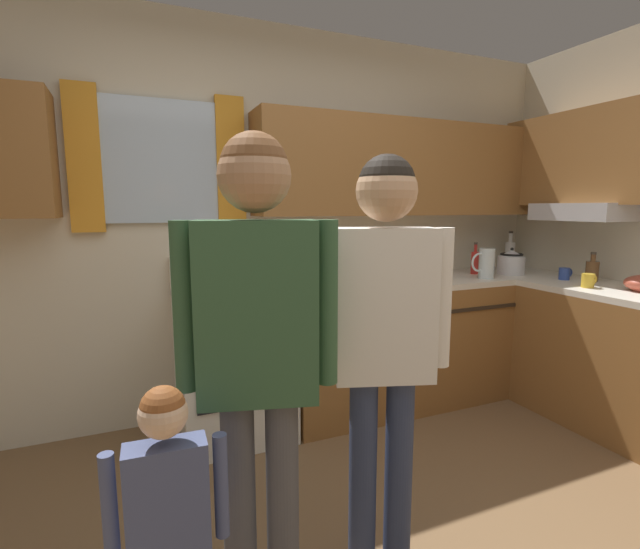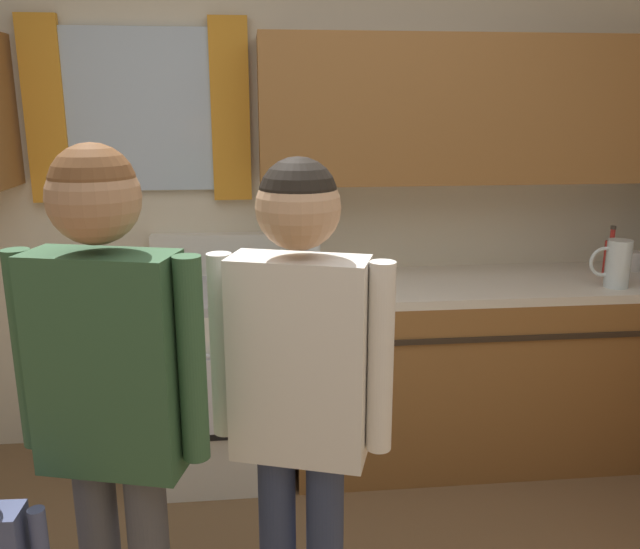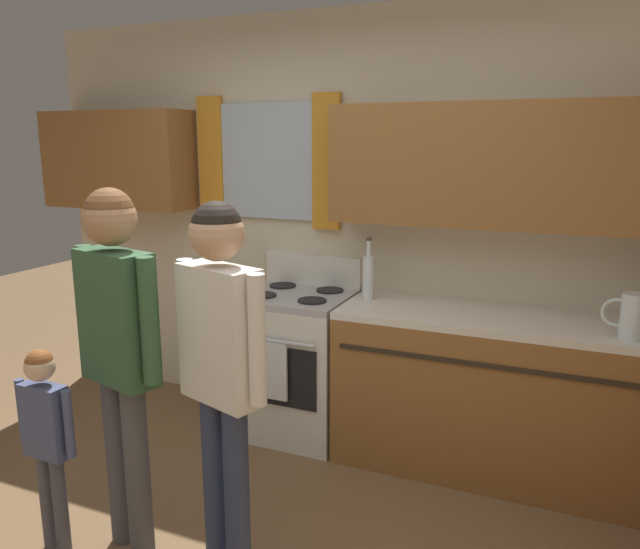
# 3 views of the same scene
# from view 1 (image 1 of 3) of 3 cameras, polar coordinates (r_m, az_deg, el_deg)

# --- Properties ---
(back_wall_unit) EXTENTS (4.60, 0.42, 2.60)m
(back_wall_unit) POSITION_cam_1_polar(r_m,az_deg,el_deg) (3.10, -5.87, 9.19)
(back_wall_unit) COLOR beige
(back_wall_unit) RESTS_ON ground
(kitchen_counter_run) EXTENTS (2.25, 2.23, 0.90)m
(kitchen_counter_run) POSITION_cam_1_polar(r_m,az_deg,el_deg) (3.38, 23.09, -8.73)
(kitchen_counter_run) COLOR brown
(kitchen_counter_run) RESTS_ON ground
(stove_oven) EXTENTS (0.66, 0.67, 1.10)m
(stove_oven) POSITION_cam_1_polar(r_m,az_deg,el_deg) (2.90, -10.96, -10.68)
(stove_oven) COLOR silver
(stove_oven) RESTS_ON ground
(bottle_tall_clear) EXTENTS (0.07, 0.07, 0.37)m
(bottle_tall_clear) POSITION_cam_1_polar(r_m,az_deg,el_deg) (2.92, -2.88, 1.20)
(bottle_tall_clear) COLOR silver
(bottle_tall_clear) RESTS_ON kitchen_counter_run
(bottle_squat_brown) EXTENTS (0.08, 0.08, 0.21)m
(bottle_squat_brown) POSITION_cam_1_polar(r_m,az_deg,el_deg) (3.66, 31.18, 0.45)
(bottle_squat_brown) COLOR brown
(bottle_squat_brown) RESTS_ON kitchen_counter_run
(bottle_milk_white) EXTENTS (0.08, 0.08, 0.31)m
(bottle_milk_white) POSITION_cam_1_polar(r_m,az_deg,el_deg) (4.15, 22.87, 2.39)
(bottle_milk_white) COLOR white
(bottle_milk_white) RESTS_ON kitchen_counter_run
(bottle_sauce_red) EXTENTS (0.06, 0.06, 0.25)m
(bottle_sauce_red) POSITION_cam_1_polar(r_m,az_deg,el_deg) (3.69, 19.02, 1.51)
(bottle_sauce_red) COLOR red
(bottle_sauce_red) RESTS_ON kitchen_counter_run
(mug_mustard_yellow) EXTENTS (0.12, 0.08, 0.09)m
(mug_mustard_yellow) POSITION_cam_1_polar(r_m,az_deg,el_deg) (3.37, 30.83, -0.66)
(mug_mustard_yellow) COLOR gold
(mug_mustard_yellow) RESTS_ON kitchen_counter_run
(mug_ceramic_white) EXTENTS (0.13, 0.08, 0.09)m
(mug_ceramic_white) POSITION_cam_1_polar(r_m,az_deg,el_deg) (3.88, 20.24, 1.09)
(mug_ceramic_white) COLOR white
(mug_ceramic_white) RESTS_ON kitchen_counter_run
(mug_cobalt_blue) EXTENTS (0.11, 0.07, 0.08)m
(mug_cobalt_blue) POSITION_cam_1_polar(r_m,az_deg,el_deg) (3.66, 28.56, 0.09)
(mug_cobalt_blue) COLOR #2D479E
(mug_cobalt_blue) RESTS_ON kitchen_counter_run
(stovetop_kettle) EXTENTS (0.27, 0.20, 0.21)m
(stovetop_kettle) POSITION_cam_1_polar(r_m,az_deg,el_deg) (3.77, 23.05, 1.46)
(stovetop_kettle) COLOR silver
(stovetop_kettle) RESTS_ON kitchen_counter_run
(water_pitcher) EXTENTS (0.19, 0.11, 0.22)m
(water_pitcher) POSITION_cam_1_polar(r_m,az_deg,el_deg) (3.48, 20.24, 1.35)
(water_pitcher) COLOR silver
(water_pitcher) RESTS_ON kitchen_counter_run
(adult_holding_child) EXTENTS (0.49, 0.25, 1.63)m
(adult_holding_child) POSITION_cam_1_polar(r_m,az_deg,el_deg) (1.43, -7.90, -7.11)
(adult_holding_child) COLOR #4C4C51
(adult_holding_child) RESTS_ON ground
(adult_in_plaid) EXTENTS (0.48, 0.26, 1.59)m
(adult_in_plaid) POSITION_cam_1_polar(r_m,az_deg,el_deg) (1.66, 8.08, -5.82)
(adult_in_plaid) COLOR #2D3856
(adult_in_plaid) RESTS_ON ground
(small_child) EXTENTS (0.32, 0.13, 0.95)m
(small_child) POSITION_cam_1_polar(r_m,az_deg,el_deg) (1.43, -18.62, -26.64)
(small_child) COLOR #4C4C56
(small_child) RESTS_ON ground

